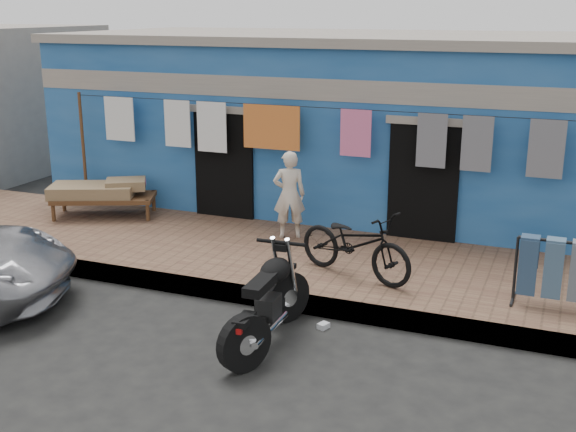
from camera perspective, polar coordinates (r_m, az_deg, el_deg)
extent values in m
plane|color=black|center=(8.34, -5.24, -11.20)|extent=(80.00, 80.00, 0.00)
cube|color=brown|center=(10.81, 1.98, -3.86)|extent=(28.00, 3.00, 0.25)
cube|color=gray|center=(9.56, -1.01, -6.61)|extent=(28.00, 0.10, 0.25)
cube|color=#194C8D|center=(14.17, 7.63, 6.97)|extent=(12.00, 5.00, 3.20)
cube|color=#9E9384|center=(11.71, 4.75, 9.85)|extent=(12.00, 0.14, 0.35)
cube|color=#9E9384|center=(14.01, 7.89, 13.77)|extent=(12.20, 5.20, 0.16)
cube|color=black|center=(12.71, -5.04, 3.47)|extent=(1.10, 0.10, 2.10)
cube|color=black|center=(11.59, 10.61, 2.02)|extent=(1.10, 0.10, 2.10)
cylinder|color=brown|center=(13.95, -15.87, 5.10)|extent=(0.06, 0.06, 2.10)
cylinder|color=black|center=(11.45, 4.25, 8.46)|extent=(10.00, 0.01, 0.01)
cube|color=silver|center=(13.36, -13.17, 7.48)|extent=(0.60, 0.02, 0.78)
cube|color=silver|center=(12.72, -8.73, 7.23)|extent=(0.50, 0.02, 0.81)
cube|color=silver|center=(12.40, -6.05, 7.00)|extent=(0.55, 0.02, 0.86)
cube|color=#CC4C26|center=(11.92, -1.32, 7.02)|extent=(1.00, 0.02, 0.73)
cube|color=#DA6291|center=(11.44, 5.37, 6.54)|extent=(0.50, 0.02, 0.74)
cube|color=slate|center=(11.17, 11.28, 5.86)|extent=(0.45, 0.02, 0.82)
cube|color=slate|center=(11.07, 14.70, 5.54)|extent=(0.45, 0.02, 0.83)
cube|color=slate|center=(10.99, 19.74, 5.00)|extent=(0.50, 0.02, 0.85)
imported|color=beige|center=(11.49, 0.10, 1.70)|extent=(0.60, 0.52, 1.42)
imported|color=black|center=(9.86, 5.36, -1.58)|extent=(1.91, 1.21, 1.16)
cube|color=silver|center=(9.23, -0.88, -8.02)|extent=(0.21, 0.18, 0.08)
cube|color=silver|center=(9.03, 2.81, -8.66)|extent=(0.14, 0.17, 0.07)
cube|color=silver|center=(9.14, -2.45, -8.29)|extent=(0.22, 0.25, 0.09)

